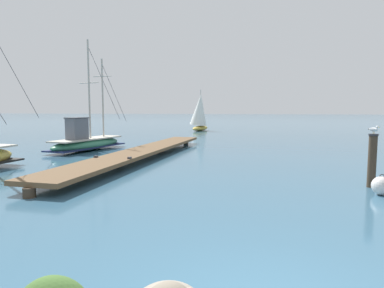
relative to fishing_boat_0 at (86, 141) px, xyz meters
The scene contains 6 objects.
floating_dock 5.20m from the fishing_boat_0, 25.29° to the right, with size 1.88×17.28×0.53m.
fishing_boat_0 is the anchor object (origin of this frame).
mooring_piling 16.10m from the fishing_boat_0, 24.99° to the right, with size 0.30×0.30×1.76m.
perched_seagull 16.15m from the fishing_boat_0, 24.98° to the right, with size 0.29×0.33×0.26m.
mooring_buoy 16.60m from the fishing_boat_0, 28.23° to the right, with size 0.56×0.56×0.64m.
distant_sailboat 21.50m from the fishing_boat_0, 83.68° to the left, with size 2.69×4.19×4.95m.
Camera 1 is at (-0.00, -3.83, 2.53)m, focal length 31.80 mm.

